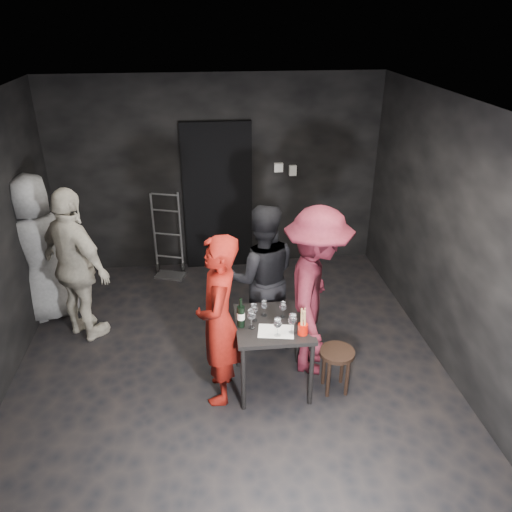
{
  "coord_description": "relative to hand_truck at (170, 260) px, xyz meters",
  "views": [
    {
      "loc": [
        -0.21,
        -4.16,
        3.45
      ],
      "look_at": [
        0.29,
        0.25,
        1.21
      ],
      "focal_mm": 35.0,
      "sensor_mm": 36.0,
      "label": 1
    }
  ],
  "objects": [
    {
      "name": "wine_glass_a",
      "position": [
        0.91,
        -2.54,
        0.64
      ],
      "size": [
        0.09,
        0.09,
        0.21
      ],
      "primitive_type": null,
      "rotation": [
        0.0,
        0.0,
        0.14
      ],
      "color": "white",
      "rests_on": "tasting_table"
    },
    {
      "name": "wine_glass_d",
      "position": [
        1.13,
        -2.69,
        0.63
      ],
      "size": [
        0.1,
        0.1,
        0.21
      ],
      "primitive_type": null,
      "rotation": [
        0.0,
        0.0,
        -0.43
      ],
      "color": "white",
      "rests_on": "tasting_table"
    },
    {
      "name": "ceiling",
      "position": [
        0.72,
        -2.23,
        2.48
      ],
      "size": [
        4.5,
        5.0,
        0.02
      ],
      "primitive_type": "cube",
      "color": "silver",
      "rests_on": "ground"
    },
    {
      "name": "wine_bottle",
      "position": [
        0.81,
        -2.5,
        0.65
      ],
      "size": [
        0.07,
        0.07,
        0.3
      ],
      "rotation": [
        0.0,
        0.0,
        -0.19
      ],
      "color": "black",
      "rests_on": "tasting_table"
    },
    {
      "name": "bystander_cream",
      "position": [
        -0.9,
        -1.38,
        0.85
      ],
      "size": [
        1.33,
        1.29,
        2.13
      ],
      "primitive_type": "imported",
      "rotation": [
        0.0,
        0.0,
        2.4
      ],
      "color": "beige",
      "rests_on": "floor"
    },
    {
      "name": "wine_glass_c",
      "position": [
        1.05,
        -2.35,
        0.62
      ],
      "size": [
        0.08,
        0.08,
        0.18
      ],
      "primitive_type": null,
      "rotation": [
        0.0,
        0.0,
        0.1
      ],
      "color": "white",
      "rests_on": "tasting_table"
    },
    {
      "name": "server_red",
      "position": [
        0.6,
        -2.55,
        0.75
      ],
      "size": [
        0.53,
        0.75,
        1.94
      ],
      "primitive_type": "imported",
      "rotation": [
        0.0,
        0.0,
        -1.67
      ],
      "color": "maroon",
      "rests_on": "floor"
    },
    {
      "name": "tasting_mat",
      "position": [
        1.13,
        -2.63,
        0.53
      ],
      "size": [
        0.36,
        0.27,
        0.0
      ],
      "primitive_type": "cube",
      "rotation": [
        0.0,
        0.0,
        -0.18
      ],
      "color": "white",
      "rests_on": "tasting_table"
    },
    {
      "name": "hand_truck",
      "position": [
        0.0,
        0.0,
        0.0
      ],
      "size": [
        0.4,
        0.34,
        1.2
      ],
      "rotation": [
        0.0,
        0.0,
        -0.32
      ],
      "color": "#B2B2B7",
      "rests_on": "floor"
    },
    {
      "name": "bystander_grey",
      "position": [
        -1.4,
        -0.91,
        0.87
      ],
      "size": [
        1.2,
        0.96,
        2.17
      ],
      "primitive_type": "imported",
      "rotation": [
        0.0,
        0.0,
        3.57
      ],
      "color": "gray",
      "rests_on": "floor"
    },
    {
      "name": "stool",
      "position": [
        1.73,
        -2.62,
        0.15
      ],
      "size": [
        0.34,
        0.34,
        0.47
      ],
      "rotation": [
        0.0,
        0.0,
        -0.4
      ],
      "color": "#311F16",
      "rests_on": "floor"
    },
    {
      "name": "wall_right",
      "position": [
        2.97,
        -2.23,
        1.13
      ],
      "size": [
        0.04,
        5.0,
        2.7
      ],
      "primitive_type": "cube",
      "color": "black",
      "rests_on": "ground"
    },
    {
      "name": "floor",
      "position": [
        0.72,
        -2.23,
        -0.22
      ],
      "size": [
        4.5,
        5.0,
        0.02
      ],
      "primitive_type": "cube",
      "color": "black",
      "rests_on": "ground"
    },
    {
      "name": "wine_glass_f",
      "position": [
        1.22,
        -2.4,
        0.62
      ],
      "size": [
        0.09,
        0.09,
        0.19
      ],
      "primitive_type": null,
      "rotation": [
        0.0,
        0.0,
        -0.31
      ],
      "color": "white",
      "rests_on": "tasting_table"
    },
    {
      "name": "doorway",
      "position": [
        0.72,
        0.21,
        0.83
      ],
      "size": [
        0.95,
        0.1,
        2.1
      ],
      "primitive_type": "cube",
      "color": "black",
      "rests_on": "ground"
    },
    {
      "name": "wallbox_lower",
      "position": [
        1.77,
        0.22,
        1.18
      ],
      "size": [
        0.1,
        0.06,
        0.14
      ],
      "primitive_type": "cube",
      "color": "#B7B7B2",
      "rests_on": "wall_back"
    },
    {
      "name": "wine_glass_b",
      "position": [
        0.94,
        -2.42,
        0.63
      ],
      "size": [
        0.09,
        0.09,
        0.2
      ],
      "primitive_type": null,
      "rotation": [
        0.0,
        0.0,
        -0.31
      ],
      "color": "white",
      "rests_on": "tasting_table"
    },
    {
      "name": "woman_black",
      "position": [
        1.1,
        -1.73,
        0.69
      ],
      "size": [
        0.9,
        0.51,
        1.83
      ],
      "primitive_type": "imported",
      "rotation": [
        0.0,
        0.0,
        3.12
      ],
      "color": "black",
      "rests_on": "floor"
    },
    {
      "name": "wall_front",
      "position": [
        0.72,
        -4.73,
        1.13
      ],
      "size": [
        4.5,
        0.04,
        2.7
      ],
      "primitive_type": "cube",
      "color": "black",
      "rests_on": "ground"
    },
    {
      "name": "reserved_card",
      "position": [
        1.43,
        -2.54,
        0.58
      ],
      "size": [
        0.13,
        0.16,
        0.11
      ],
      "primitive_type": null,
      "rotation": [
        0.0,
        0.0,
        -0.35
      ],
      "color": "white",
      "rests_on": "tasting_table"
    },
    {
      "name": "wall_back",
      "position": [
        0.72,
        0.27,
        1.13
      ],
      "size": [
        4.5,
        0.04,
        2.7
      ],
      "primitive_type": "cube",
      "color": "black",
      "rests_on": "ground"
    },
    {
      "name": "tasting_table",
      "position": [
        1.12,
        -2.47,
        0.43
      ],
      "size": [
        0.72,
        0.72,
        0.75
      ],
      "rotation": [
        0.0,
        0.0,
        -0.01
      ],
      "color": "black",
      "rests_on": "floor"
    },
    {
      "name": "man_maroon",
      "position": [
        1.58,
        -2.22,
        0.85
      ],
      "size": [
        0.97,
        1.5,
        2.14
      ],
      "primitive_type": "imported",
      "rotation": [
        0.0,
        0.0,
        1.32
      ],
      "color": "#4D141E",
      "rests_on": "floor"
    },
    {
      "name": "wallbox_upper",
      "position": [
        1.57,
        0.22,
        1.23
      ],
      "size": [
        0.12,
        0.06,
        0.12
      ],
      "primitive_type": "cube",
      "color": "#B7B7B2",
      "rests_on": "wall_back"
    },
    {
      "name": "wine_glass_e",
      "position": [
        1.27,
        -2.66,
        0.64
      ],
      "size": [
        0.09,
        0.09,
        0.22
      ],
      "primitive_type": null,
      "rotation": [
        0.0,
        0.0,
        -0.03
      ],
      "color": "white",
      "rests_on": "tasting_table"
    },
    {
      "name": "breadstick_cup",
      "position": [
        1.36,
        -2.69,
        0.66
      ],
      "size": [
        0.09,
        0.09,
        0.29
      ],
      "rotation": [
        0.0,
        0.0,
        0.2
      ],
      "color": "#BB1205",
      "rests_on": "tasting_table"
    }
  ]
}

